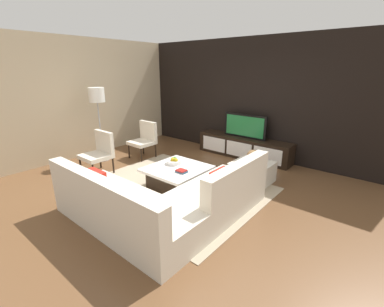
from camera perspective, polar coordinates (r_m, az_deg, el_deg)
The scene contains 15 objects.
ground_plane at distance 4.80m, azimuth -3.13°, elevation -7.91°, with size 14.00×14.00×0.00m, color brown.
feature_wall_back at distance 6.58m, azimuth 13.12°, elevation 11.57°, with size 6.40×0.12×2.80m, color black.
side_wall_left at distance 7.03m, azimuth -22.10°, elevation 11.13°, with size 0.12×5.20×2.80m, color #C6B28E.
area_rug at distance 4.86m, azimuth -4.01°, elevation -7.52°, with size 3.16×2.54×0.01m, color tan.
media_console at distance 6.54m, azimuth 11.19°, elevation 1.36°, with size 2.36×0.48×0.50m.
television at distance 6.41m, azimuth 11.48°, elevation 5.91°, with size 1.10×0.06×0.56m.
sectional_couch at distance 3.81m, azimuth -6.20°, elevation -10.50°, with size 2.32×2.40×0.84m.
coffee_table at distance 4.84m, azimuth -3.24°, elevation -5.03°, with size 1.01×1.04×0.38m.
accent_chair_near at distance 5.73m, azimuth -19.54°, elevation 0.69°, with size 0.57×0.54×0.87m.
floor_lamp at distance 6.34m, azimuth -20.06°, elevation 11.14°, with size 0.34×0.34×1.70m.
ottoman at distance 5.15m, azimuth 12.99°, elevation -4.03°, with size 0.70×0.70×0.40m, color beige.
fruit_bowl at distance 4.94m, azimuth -4.01°, elevation -1.71°, with size 0.28×0.28×0.13m.
accent_chair_far at distance 6.49m, azimuth -10.30°, elevation 3.44°, with size 0.55×0.53×0.87m.
decorative_ball at distance 5.04m, azimuth 13.25°, elevation -0.60°, with size 0.25×0.25×0.25m, color #997247.
book_stack at distance 4.54m, azimuth -2.31°, elevation -3.87°, with size 0.19×0.14×0.05m.
Camera 1 is at (2.94, -3.14, 2.11)m, focal length 24.40 mm.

